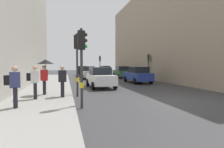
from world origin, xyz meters
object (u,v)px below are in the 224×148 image
traffic_light_near_left (82,54)px  pedestrian_with_black_backpack (34,80)px  traffic_light_far_median (100,62)px  pedestrian_with_grey_backpack (14,84)px  pedestrian_with_umbrella (45,67)px  car_silver_hatchback (88,73)px  pedestrian_in_dark_coat (62,80)px  car_dark_suv (83,71)px  traffic_light_near_right (77,53)px  traffic_light_mid_street (148,62)px  car_white_compact (100,77)px  car_yellow_taxi (105,70)px  car_blue_van (138,75)px  car_green_estate (122,72)px

traffic_light_near_left → pedestrian_with_black_backpack: (-2.33, 2.04, -1.31)m
traffic_light_far_median → pedestrian_with_grey_backpack: (-7.70, -21.57, -1.26)m
pedestrian_with_umbrella → pedestrian_with_black_backpack: 1.62m
traffic_light_far_median → car_silver_hatchback: (-2.50, -4.30, -1.54)m
traffic_light_far_median → traffic_light_near_left: size_ratio=0.98×
pedestrian_in_dark_coat → traffic_light_near_left: bearing=-68.8°
traffic_light_far_median → car_dark_suv: bearing=126.7°
traffic_light_far_median → pedestrian_with_grey_backpack: traffic_light_far_median is taller
traffic_light_near_left → traffic_light_near_right: bearing=90.1°
pedestrian_with_grey_backpack → pedestrian_in_dark_coat: bearing=49.0°
traffic_light_mid_street → pedestrian_with_black_backpack: traffic_light_mid_street is taller
traffic_light_near_left → pedestrian_with_umbrella: traffic_light_near_left is taller
car_white_compact → pedestrian_in_dark_coat: size_ratio=2.41×
traffic_light_mid_street → pedestrian_with_umbrella: traffic_light_mid_street is taller
car_silver_hatchback → car_dark_suv: (-0.07, 7.74, 0.00)m
car_silver_hatchback → pedestrian_with_umbrella: 14.61m
car_yellow_taxi → car_blue_van: 17.60m
pedestrian_with_umbrella → pedestrian_with_grey_backpack: pedestrian_with_umbrella is taller
traffic_light_far_median → car_green_estate: traffic_light_far_median is taller
pedestrian_in_dark_coat → traffic_light_far_median: bearing=73.4°
pedestrian_with_black_backpack → pedestrian_with_grey_backpack: same height
traffic_light_mid_street → pedestrian_with_grey_backpack: traffic_light_mid_street is taller
traffic_light_mid_street → pedestrian_with_umbrella: size_ratio=1.59×
traffic_light_far_median → car_blue_van: (2.02, -11.50, -1.54)m
car_blue_van → traffic_light_near_right: bearing=-134.3°
traffic_light_near_right → pedestrian_with_umbrella: (-1.91, 0.35, -0.84)m
car_white_compact → car_silver_hatchback: 10.10m
car_green_estate → car_dark_suv: bearing=125.9°
pedestrian_in_dark_coat → car_dark_suv: bearing=82.0°
car_white_compact → car_yellow_taxi: same height
pedestrian_with_black_backpack → pedestrian_with_grey_backpack: size_ratio=1.00×
car_green_estate → pedestrian_in_dark_coat: bearing=-118.5°
car_blue_van → car_white_compact: bearing=-148.2°
car_yellow_taxi → pedestrian_with_umbrella: size_ratio=1.99×
car_yellow_taxi → car_dark_suv: size_ratio=0.98×
car_yellow_taxi → car_green_estate: 9.91m
traffic_light_near_right → car_green_estate: 16.70m
traffic_light_near_left → car_white_compact: bearing=73.1°
car_white_compact → car_silver_hatchback: size_ratio=1.01×
car_yellow_taxi → car_silver_hatchback: 11.41m
car_dark_suv → pedestrian_with_umbrella: 22.10m
car_green_estate → pedestrian_with_umbrella: (-9.46, -14.43, 0.96)m
traffic_light_near_right → car_white_compact: bearing=62.1°
car_green_estate → traffic_light_near_right: bearing=-117.1°
car_white_compact → car_blue_van: same height
car_silver_hatchback → pedestrian_with_black_backpack: bearing=-107.1°
traffic_light_mid_street → traffic_light_near_right: (-9.70, -10.29, 0.34)m
car_blue_van → car_dark_suv: 15.63m
car_yellow_taxi → pedestrian_with_grey_backpack: bearing=-109.6°
traffic_light_mid_street → car_yellow_taxi: (-2.63, 14.39, -1.46)m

